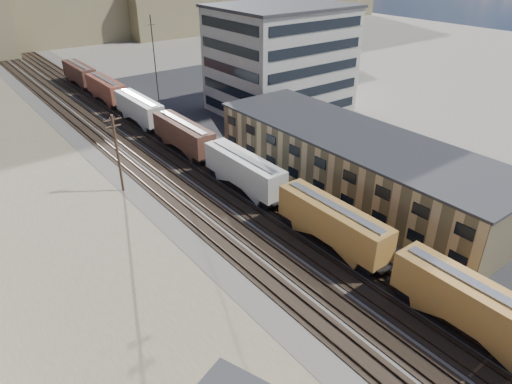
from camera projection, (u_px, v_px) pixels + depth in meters
ground at (470, 377)px, 32.83m from camera, size 300.00×300.00×0.00m
ballast_bed at (156, 154)px, 67.73m from camera, size 18.00×200.00×0.06m
dirt_yard at (32, 227)px, 50.10m from camera, size 24.00×180.00×0.03m
asphalt_lot at (333, 150)px, 68.98m from camera, size 26.00×120.00×0.04m
rail_tracks at (153, 154)px, 67.40m from camera, size 11.40×200.00×0.24m
freight_train at (211, 150)px, 61.83m from camera, size 3.00×119.74×4.46m
warehouse at (354, 162)px, 56.52m from camera, size 12.40×40.40×7.25m
office_tower at (280, 59)px, 81.67m from camera, size 22.60×18.60×18.45m
utility_pole_north at (117, 152)px, 55.10m from camera, size 2.20×0.32×10.00m
radio_mast at (156, 73)px, 73.56m from camera, size 1.20×0.16×18.00m
parked_car_silver at (480, 204)px, 53.35m from camera, size 5.08×2.91×1.39m
parked_car_blue at (284, 119)px, 79.16m from camera, size 5.36×5.42×1.45m
parked_car_far at (317, 125)px, 76.36m from camera, size 3.06×4.54×1.43m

